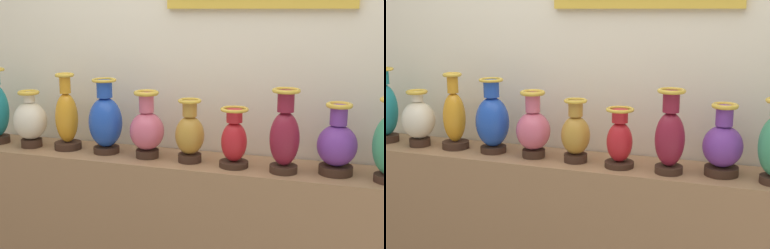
% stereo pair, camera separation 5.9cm
% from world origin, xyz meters
% --- Properties ---
extents(display_shelf, '(2.56, 0.36, 0.94)m').
position_xyz_m(display_shelf, '(0.00, 0.00, 0.47)').
color(display_shelf, '#99704C').
rests_on(display_shelf, ground_plane).
extents(back_wall, '(4.40, 0.14, 2.92)m').
position_xyz_m(back_wall, '(0.01, 0.24, 1.47)').
color(back_wall, beige).
rests_on(back_wall, ground_plane).
extents(vase_ivory, '(0.18, 0.18, 0.32)m').
position_xyz_m(vase_ivory, '(-0.93, -0.03, 1.09)').
color(vase_ivory, '#382319').
rests_on(vase_ivory, display_shelf).
extents(vase_amber, '(0.15, 0.15, 0.42)m').
position_xyz_m(vase_amber, '(-0.72, -0.01, 1.11)').
color(vase_amber, '#382319').
rests_on(vase_amber, display_shelf).
extents(vase_sapphire, '(0.18, 0.18, 0.40)m').
position_xyz_m(vase_sapphire, '(-0.48, -0.01, 1.11)').
color(vase_sapphire, '#382319').
rests_on(vase_sapphire, display_shelf).
extents(vase_rose, '(0.18, 0.18, 0.35)m').
position_xyz_m(vase_rose, '(-0.23, -0.03, 1.09)').
color(vase_rose, '#382319').
rests_on(vase_rose, display_shelf).
extents(vase_ochre, '(0.15, 0.15, 0.32)m').
position_xyz_m(vase_ochre, '(-0.00, -0.04, 1.08)').
color(vase_ochre, '#382319').
rests_on(vase_ochre, display_shelf).
extents(vase_crimson, '(0.14, 0.14, 0.29)m').
position_xyz_m(vase_crimson, '(0.23, -0.05, 1.07)').
color(vase_crimson, '#382319').
rests_on(vase_crimson, display_shelf).
extents(vase_burgundy, '(0.14, 0.14, 0.40)m').
position_xyz_m(vase_burgundy, '(0.48, -0.07, 1.12)').
color(vase_burgundy, '#382319').
rests_on(vase_burgundy, display_shelf).
extents(vase_violet, '(0.18, 0.18, 0.34)m').
position_xyz_m(vase_violet, '(0.71, -0.02, 1.08)').
color(vase_violet, '#382319').
rests_on(vase_violet, display_shelf).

